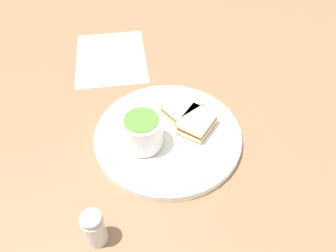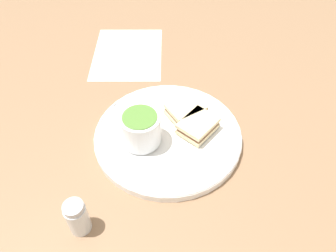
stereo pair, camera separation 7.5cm
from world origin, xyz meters
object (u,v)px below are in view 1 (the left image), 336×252
(sandwich_half_near, at_px, (197,124))
(soup_bowl, at_px, (142,131))
(salt_shaker, at_px, (94,228))
(spoon, at_px, (134,134))
(sandwich_half_far, at_px, (182,108))

(sandwich_half_near, bearing_deg, soup_bowl, 5.71)
(sandwich_half_near, distance_m, salt_shaker, 0.33)
(sandwich_half_near, xyz_separation_m, salt_shaker, (0.26, 0.20, 0.00))
(soup_bowl, xyz_separation_m, spoon, (0.02, -0.03, -0.03))
(spoon, relative_size, salt_shaker, 1.31)
(sandwich_half_far, xyz_separation_m, salt_shaker, (0.24, 0.26, 0.00))
(soup_bowl, height_order, spoon, soup_bowl)
(sandwich_half_near, relative_size, salt_shaker, 1.35)
(sandwich_half_far, bearing_deg, salt_shaker, 47.92)
(spoon, height_order, sandwich_half_near, sandwich_half_near)
(spoon, xyz_separation_m, sandwich_half_near, (-0.15, 0.01, 0.01))
(sandwich_half_near, distance_m, sandwich_half_far, 0.06)
(soup_bowl, relative_size, sandwich_half_far, 0.85)
(spoon, xyz_separation_m, salt_shaker, (0.11, 0.22, 0.01))
(sandwich_half_far, bearing_deg, spoon, 19.36)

